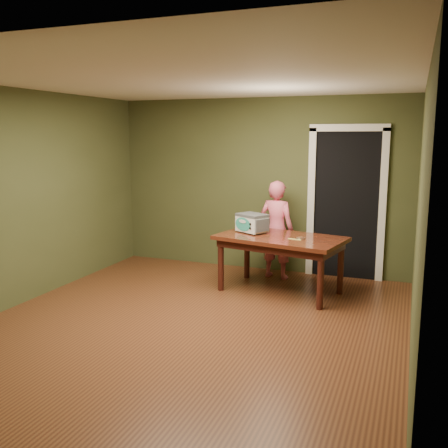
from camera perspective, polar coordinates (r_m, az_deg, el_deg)
name	(u,v)px	position (r m, az deg, el deg)	size (l,w,h in m)	color
floor	(192,324)	(5.61, -3.67, -11.31)	(5.00, 5.00, 0.00)	brown
room_shell	(190,168)	(5.23, -3.88, 6.37)	(4.52, 5.02, 2.61)	#424726
doorway	(349,203)	(7.64, 14.06, 2.36)	(1.10, 0.66, 2.25)	black
dining_table	(280,244)	(6.54, 6.47, -2.28)	(1.75, 1.20, 0.75)	#3E170E
toy_oven	(252,222)	(6.72, 3.21, 0.19)	(0.48, 0.43, 0.26)	#4C4F54
baking_pan	(300,238)	(6.39, 8.74, -1.59)	(0.10, 0.10, 0.02)	silver
spatula	(295,239)	(6.35, 8.07, -1.74)	(0.18, 0.03, 0.01)	#D3C65C
child	(277,230)	(7.21, 6.03, -0.64)	(0.52, 0.34, 1.42)	#E15C76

